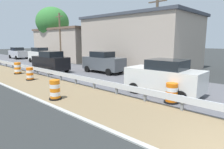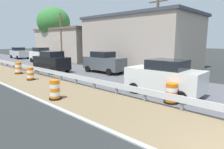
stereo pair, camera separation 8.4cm
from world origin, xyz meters
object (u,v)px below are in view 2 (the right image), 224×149
object	(u,v)px
traffic_barrel_nearest	(171,94)
car_trailing_near_lane	(42,55)
traffic_barrel_close	(55,91)
car_trailing_far_lane	(51,61)
traffic_barrel_far	(19,69)
car_lead_near_lane	(164,77)
car_mid_far_lane	(104,62)
traffic_barrel_mid	(31,74)
car_distant_a	(19,53)
utility_pole_near	(157,35)
utility_pole_mid	(61,37)

from	to	relation	value
traffic_barrel_nearest	car_trailing_near_lane	size ratio (longest dim) A/B	0.24
traffic_barrel_close	car_trailing_far_lane	bearing A→B (deg)	61.53
traffic_barrel_far	car_lead_near_lane	distance (m)	14.14
car_lead_near_lane	car_mid_far_lane	world-z (taller)	car_mid_far_lane
traffic_barrel_mid	car_lead_near_lane	distance (m)	10.63
traffic_barrel_nearest	traffic_barrel_close	size ratio (longest dim) A/B	0.96
traffic_barrel_close	car_distant_a	xyz separation A→B (m)	(8.55, 26.72, 0.50)
car_trailing_near_lane	utility_pole_near	xyz separation A→B (m)	(2.43, -17.48, 2.61)
traffic_barrel_far	utility_pole_near	size ratio (longest dim) A/B	0.16
traffic_barrel_nearest	car_trailing_far_lane	xyz separation A→B (m)	(1.03, 13.73, 0.59)
car_lead_near_lane	car_trailing_far_lane	xyz separation A→B (m)	(-0.17, 12.64, 0.01)
traffic_barrel_close	car_trailing_far_lane	size ratio (longest dim) A/B	0.24
car_lead_near_lane	car_trailing_near_lane	bearing A→B (deg)	-10.37
traffic_barrel_nearest	traffic_barrel_far	bearing A→B (deg)	96.94
traffic_barrel_nearest	car_lead_near_lane	xyz separation A→B (m)	(1.20, 1.08, 0.58)
car_mid_far_lane	car_trailing_far_lane	size ratio (longest dim) A/B	1.01
traffic_barrel_nearest	car_mid_far_lane	bearing A→B (deg)	65.26
traffic_barrel_mid	utility_pole_mid	bearing A→B (deg)	47.18
traffic_barrel_mid	car_lead_near_lane	size ratio (longest dim) A/B	0.23
traffic_barrel_mid	car_trailing_near_lane	distance (m)	13.36
car_trailing_near_lane	utility_pole_near	distance (m)	17.84
car_trailing_near_lane	car_distant_a	bearing A→B (deg)	177.31
car_trailing_near_lane	car_distant_a	distance (m)	9.03
car_lead_near_lane	utility_pole_near	world-z (taller)	utility_pole_near
car_trailing_near_lane	car_trailing_far_lane	distance (m)	9.48
car_lead_near_lane	utility_pole_mid	distance (m)	20.88
traffic_barrel_mid	car_distant_a	distance (m)	21.73
car_lead_near_lane	car_trailing_far_lane	world-z (taller)	car_trailing_far_lane
traffic_barrel_close	utility_pole_mid	xyz separation A→B (m)	(10.61, 16.12, 3.20)
traffic_barrel_close	car_distant_a	size ratio (longest dim) A/B	0.24
car_mid_far_lane	utility_pole_mid	size ratio (longest dim) A/B	0.64
car_trailing_near_lane	traffic_barrel_nearest	bearing A→B (deg)	-11.67
traffic_barrel_nearest	utility_pole_mid	distance (m)	22.33
traffic_barrel_close	car_trailing_near_lane	size ratio (longest dim) A/B	0.25
car_mid_far_lane	traffic_barrel_mid	bearing A→B (deg)	-105.09
traffic_barrel_nearest	utility_pole_near	size ratio (longest dim) A/B	0.15
traffic_barrel_nearest	utility_pole_mid	bearing A→B (deg)	71.95
traffic_barrel_far	utility_pole_mid	size ratio (longest dim) A/B	0.16
traffic_barrel_mid	car_mid_far_lane	xyz separation A→B (m)	(6.70, -1.64, 0.60)
car_trailing_far_lane	car_distant_a	world-z (taller)	car_trailing_far_lane
traffic_barrel_far	car_trailing_near_lane	world-z (taller)	car_trailing_near_lane
traffic_barrel_close	car_trailing_near_lane	world-z (taller)	car_trailing_near_lane
traffic_barrel_far	car_trailing_far_lane	bearing A→B (deg)	-22.31
traffic_barrel_nearest	utility_pole_mid	xyz separation A→B (m)	(6.85, 21.01, 3.22)
car_lead_near_lane	car_trailing_far_lane	distance (m)	12.65
car_trailing_near_lane	utility_pole_mid	xyz separation A→B (m)	(2.41, -1.57, 2.60)
car_trailing_far_lane	car_distant_a	xyz separation A→B (m)	(3.75, 17.88, -0.07)
car_trailing_near_lane	traffic_barrel_far	bearing A→B (deg)	-39.68
car_distant_a	car_mid_far_lane	bearing A→B (deg)	-0.16
utility_pole_near	car_trailing_far_lane	bearing A→B (deg)	124.10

